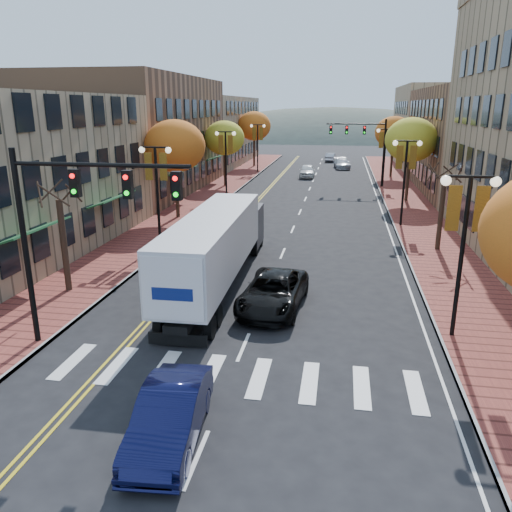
% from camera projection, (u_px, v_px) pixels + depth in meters
% --- Properties ---
extents(ground, '(200.00, 200.00, 0.00)m').
position_uv_depth(ground, '(216.00, 412.00, 14.10)').
color(ground, black).
rests_on(ground, ground).
extents(sidewalk_left, '(4.00, 85.00, 0.15)m').
position_uv_depth(sidewalk_left, '(207.00, 198.00, 46.20)').
color(sidewalk_left, brown).
rests_on(sidewalk_left, ground).
extents(sidewalk_right, '(4.00, 85.00, 0.15)m').
position_uv_depth(sidewalk_right, '(408.00, 204.00, 43.31)').
color(sidewalk_right, brown).
rests_on(sidewalk_right, ground).
extents(building_left_mid, '(12.00, 24.00, 11.00)m').
position_uv_depth(building_left_mid, '(136.00, 135.00, 49.22)').
color(building_left_mid, brown).
rests_on(building_left_mid, ground).
extents(building_left_far, '(12.00, 26.00, 9.50)m').
position_uv_depth(building_left_far, '(204.00, 131.00, 73.03)').
color(building_left_far, '#9E8966').
rests_on(building_left_far, ground).
extents(building_right_mid, '(15.00, 24.00, 10.00)m').
position_uv_depth(building_right_mid, '(500.00, 140.00, 49.32)').
color(building_right_mid, brown).
rests_on(building_right_mid, ground).
extents(building_right_far, '(15.00, 20.00, 11.00)m').
position_uv_depth(building_right_far, '(454.00, 126.00, 69.94)').
color(building_right_far, '#9E8966').
rests_on(building_right_far, ground).
extents(tree_left_a, '(0.28, 0.28, 4.20)m').
position_uv_depth(tree_left_a, '(64.00, 246.00, 22.45)').
color(tree_left_a, '#382619').
rests_on(tree_left_a, sidewalk_left).
extents(tree_left_b, '(4.48, 4.48, 7.21)m').
position_uv_depth(tree_left_b, '(175.00, 146.00, 36.62)').
color(tree_left_b, '#382619').
rests_on(tree_left_b, sidewalk_left).
extents(tree_left_c, '(4.16, 4.16, 6.69)m').
position_uv_depth(tree_left_c, '(225.00, 138.00, 51.84)').
color(tree_left_c, '#382619').
rests_on(tree_left_c, sidewalk_left).
extents(tree_left_d, '(4.61, 4.61, 7.42)m').
position_uv_depth(tree_left_d, '(254.00, 126.00, 68.66)').
color(tree_left_d, '#382619').
rests_on(tree_left_d, sidewalk_left).
extents(tree_right_b, '(0.28, 0.28, 4.20)m').
position_uv_depth(tree_right_b, '(441.00, 214.00, 28.99)').
color(tree_right_b, '#382619').
rests_on(tree_right_b, sidewalk_right).
extents(tree_right_c, '(4.48, 4.48, 7.21)m').
position_uv_depth(tree_right_c, '(411.00, 140.00, 43.17)').
color(tree_right_c, '#382619').
rests_on(tree_right_c, sidewalk_right).
extents(tree_right_d, '(4.35, 4.35, 7.00)m').
position_uv_depth(tree_right_d, '(394.00, 132.00, 58.31)').
color(tree_right_d, '#382619').
rests_on(tree_right_d, sidewalk_right).
extents(lamp_left_b, '(1.96, 0.36, 6.05)m').
position_uv_depth(lamp_left_b, '(157.00, 177.00, 29.17)').
color(lamp_left_b, black).
rests_on(lamp_left_b, ground).
extents(lamp_left_c, '(1.96, 0.36, 6.05)m').
position_uv_depth(lamp_left_c, '(226.00, 151.00, 46.15)').
color(lamp_left_c, black).
rests_on(lamp_left_c, ground).
extents(lamp_left_d, '(1.96, 0.36, 6.05)m').
position_uv_depth(lamp_left_d, '(258.00, 139.00, 63.14)').
color(lamp_left_d, black).
rests_on(lamp_left_d, ground).
extents(lamp_right_a, '(1.96, 0.36, 6.05)m').
position_uv_depth(lamp_right_a, '(465.00, 226.00, 17.32)').
color(lamp_right_a, black).
rests_on(lamp_right_a, ground).
extents(lamp_right_b, '(1.96, 0.36, 6.05)m').
position_uv_depth(lamp_right_b, '(405.00, 166.00, 34.31)').
color(lamp_right_b, black).
rests_on(lamp_right_b, ground).
extents(lamp_right_c, '(1.96, 0.36, 6.05)m').
position_uv_depth(lamp_right_c, '(385.00, 146.00, 51.29)').
color(lamp_right_c, black).
rests_on(lamp_right_c, ground).
extents(traffic_mast_near, '(6.10, 0.35, 7.00)m').
position_uv_depth(traffic_mast_near, '(73.00, 213.00, 16.39)').
color(traffic_mast_near, black).
rests_on(traffic_mast_near, ground).
extents(traffic_mast_far, '(6.10, 0.34, 7.00)m').
position_uv_depth(traffic_mast_far, '(366.00, 140.00, 51.43)').
color(traffic_mast_far, black).
rests_on(traffic_mast_far, ground).
extents(semi_truck, '(2.55, 14.51, 3.62)m').
position_uv_depth(semi_truck, '(219.00, 242.00, 23.62)').
color(semi_truck, black).
rests_on(semi_truck, ground).
extents(navy_sedan, '(1.86, 4.43, 1.43)m').
position_uv_depth(navy_sedan, '(170.00, 416.00, 12.73)').
color(navy_sedan, black).
rests_on(navy_sedan, ground).
extents(black_suv, '(2.82, 5.42, 1.46)m').
position_uv_depth(black_suv, '(273.00, 292.00, 21.12)').
color(black_suv, black).
rests_on(black_suv, ground).
extents(car_far_white, '(1.92, 4.53, 1.53)m').
position_uv_depth(car_far_white, '(307.00, 171.00, 59.99)').
color(car_far_white, white).
rests_on(car_far_white, ground).
extents(car_far_silver, '(2.51, 4.92, 1.37)m').
position_uv_depth(car_far_silver, '(342.00, 164.00, 68.37)').
color(car_far_silver, '#B1B3BA').
rests_on(car_far_silver, ground).
extents(car_far_oncoming, '(1.74, 4.02, 1.29)m').
position_uv_depth(car_far_oncoming, '(331.00, 157.00, 77.10)').
color(car_far_oncoming, '#B7B6BE').
rests_on(car_far_oncoming, ground).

